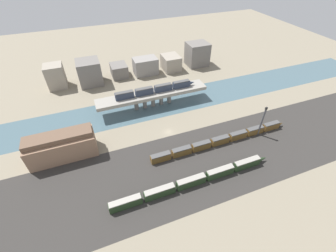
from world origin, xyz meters
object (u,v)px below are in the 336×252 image
(warehouse_building, at_px, (62,146))
(train_on_bridge, at_px, (156,89))
(train_yard_near, at_px, (194,181))
(signal_tower, at_px, (262,121))
(train_yard_mid, at_px, (222,140))

(warehouse_building, bearing_deg, train_on_bridge, 24.50)
(train_on_bridge, xyz_separation_m, train_yard_near, (-3.80, -58.90, -8.92))
(warehouse_building, xyz_separation_m, signal_tower, (92.35, -19.48, 2.15))
(train_yard_near, distance_m, train_yard_mid, 28.70)
(train_on_bridge, bearing_deg, signal_tower, -47.15)
(train_on_bridge, relative_size, signal_tower, 2.85)
(train_yard_near, height_order, train_yard_mid, train_yard_near)
(train_yard_mid, distance_m, warehouse_building, 74.12)
(train_yard_near, distance_m, signal_tower, 47.06)
(train_yard_mid, bearing_deg, signal_tower, -3.21)
(train_on_bridge, height_order, signal_tower, signal_tower)
(train_yard_near, relative_size, signal_tower, 4.19)
(train_on_bridge, relative_size, warehouse_building, 1.65)
(warehouse_building, bearing_deg, signal_tower, -11.91)
(train_on_bridge, distance_m, train_yard_mid, 47.28)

